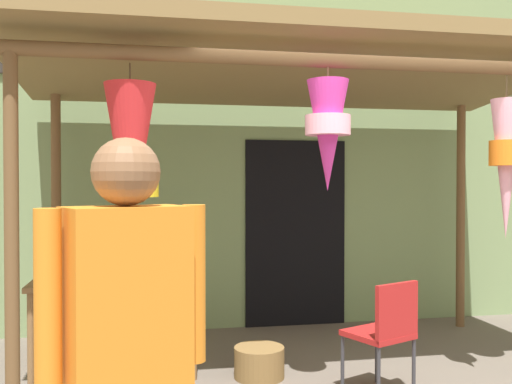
% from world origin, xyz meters
% --- Properties ---
extents(shop_facade, '(12.72, 0.29, 4.41)m').
position_xyz_m(shop_facade, '(0.00, 2.44, 2.21)').
color(shop_facade, '#7A9360').
rests_on(shop_facade, ground_plane).
extents(market_stall_canopy, '(4.64, 2.27, 2.69)m').
position_xyz_m(market_stall_canopy, '(-0.34, 0.88, 2.31)').
color(market_stall_canopy, brown).
rests_on(market_stall_canopy, ground_plane).
extents(display_table, '(1.31, 0.67, 0.77)m').
position_xyz_m(display_table, '(-1.81, 1.08, 0.68)').
color(display_table, brown).
rests_on(display_table, ground_plane).
extents(flower_heap_on_table, '(0.71, 0.50, 0.10)m').
position_xyz_m(flower_heap_on_table, '(-1.74, 1.07, 0.82)').
color(flower_heap_on_table, yellow).
rests_on(flower_heap_on_table, display_table).
extents(folding_chair, '(0.53, 0.53, 0.84)m').
position_xyz_m(folding_chair, '(0.13, 0.17, 0.50)').
color(folding_chair, '#AD1E1E').
rests_on(folding_chair, ground_plane).
extents(wicker_basket_by_table, '(0.40, 0.40, 0.24)m').
position_xyz_m(wicker_basket_by_table, '(-0.69, 0.75, 0.12)').
color(wicker_basket_by_table, brown).
rests_on(wicker_basket_by_table, ground_plane).
extents(customer_foreground, '(0.55, 0.36, 1.70)m').
position_xyz_m(customer_foreground, '(-1.62, -1.70, 1.01)').
color(customer_foreground, '#2D5193').
rests_on(customer_foreground, ground_plane).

